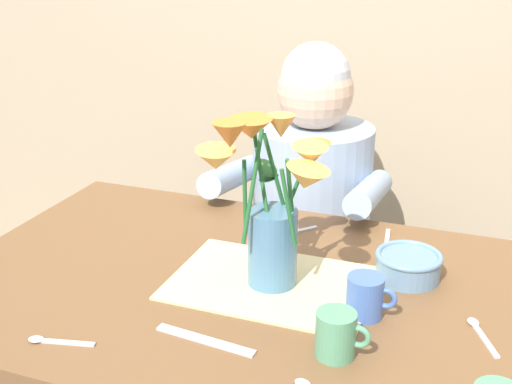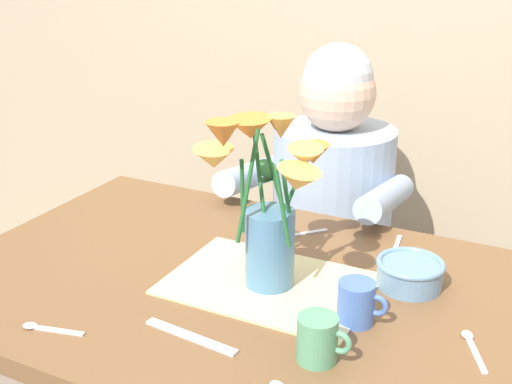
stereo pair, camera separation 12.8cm
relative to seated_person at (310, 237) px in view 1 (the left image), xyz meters
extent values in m
cube|color=brown|center=(0.02, -0.62, 0.16)|extent=(1.20, 0.80, 0.04)
cylinder|color=brown|center=(-0.52, -0.28, -0.21)|extent=(0.06, 0.06, 0.70)
cylinder|color=#4C4C56|center=(0.00, 0.00, -0.36)|extent=(0.30, 0.30, 0.40)
cylinder|color=#99ADC6|center=(0.00, 0.00, 0.09)|extent=(0.34, 0.34, 0.50)
sphere|color=#DBB293|center=(0.00, 0.00, 0.44)|extent=(0.21, 0.21, 0.21)
sphere|color=silver|center=(0.00, 0.00, 0.48)|extent=(0.19, 0.19, 0.19)
cylinder|color=#99ADC6|center=(-0.19, -0.14, 0.22)|extent=(0.07, 0.33, 0.12)
cylinder|color=#99ADC6|center=(0.19, -0.14, 0.22)|extent=(0.07, 0.33, 0.12)
cube|color=beige|center=(0.09, -0.60, 0.18)|extent=(0.40, 0.28, 0.00)
cylinder|color=teal|center=(0.09, -0.60, 0.26)|extent=(0.10, 0.10, 0.16)
cylinder|color=#23602D|center=(0.12, -0.60, 0.38)|extent=(0.01, 0.07, 0.16)
cone|color=#EFA84C|center=(0.16, -0.61, 0.46)|extent=(0.09, 0.09, 0.04)
sphere|color=#E5D14C|center=(0.16, -0.61, 0.47)|extent=(0.02, 0.02, 0.02)
cylinder|color=#23602D|center=(0.12, -0.58, 0.37)|extent=(0.06, 0.02, 0.15)
cone|color=orange|center=(0.15, -0.55, 0.45)|extent=(0.09, 0.09, 0.04)
sphere|color=#E5D14C|center=(0.15, -0.55, 0.45)|extent=(0.02, 0.02, 0.02)
cylinder|color=#23602D|center=(0.09, -0.58, 0.39)|extent=(0.05, 0.05, 0.20)
cone|color=#EFA84C|center=(0.08, -0.55, 0.49)|extent=(0.06, 0.06, 0.05)
sphere|color=#E5D14C|center=(0.08, -0.55, 0.50)|extent=(0.02, 0.02, 0.02)
cylinder|color=#23602D|center=(0.06, -0.59, 0.39)|extent=(0.06, 0.07, 0.19)
cone|color=orange|center=(0.04, -0.59, 0.49)|extent=(0.08, 0.09, 0.05)
sphere|color=#E5D14C|center=(0.04, -0.59, 0.50)|extent=(0.02, 0.02, 0.02)
cylinder|color=#23602D|center=(0.04, -0.62, 0.36)|extent=(0.01, 0.01, 0.15)
cone|color=#EFA84C|center=(-0.02, -0.63, 0.44)|extent=(0.11, 0.11, 0.05)
sphere|color=#E5D14C|center=(-0.02, -0.63, 0.44)|extent=(0.02, 0.02, 0.02)
cylinder|color=#23602D|center=(0.06, -0.65, 0.40)|extent=(0.03, 0.05, 0.21)
cone|color=orange|center=(0.04, -0.69, 0.51)|extent=(0.09, 0.09, 0.05)
sphere|color=#E5D14C|center=(0.04, -0.69, 0.51)|extent=(0.02, 0.02, 0.02)
cylinder|color=#23602D|center=(0.13, -0.64, 0.36)|extent=(0.04, 0.01, 0.15)
cone|color=#EFA84C|center=(0.17, -0.67, 0.44)|extent=(0.10, 0.09, 0.05)
sphere|color=#E5D14C|center=(0.17, -0.67, 0.44)|extent=(0.02, 0.02, 0.02)
ellipsoid|color=#23602D|center=(0.06, -0.55, 0.41)|extent=(0.08, 0.10, 0.02)
ellipsoid|color=#23602D|center=(0.06, -0.55, 0.38)|extent=(0.08, 0.10, 0.04)
cylinder|color=#6689A8|center=(0.34, -0.48, 0.20)|extent=(0.13, 0.13, 0.05)
torus|color=#6689A8|center=(0.34, -0.48, 0.23)|extent=(0.14, 0.14, 0.01)
cube|color=silver|center=(0.04, -0.83, 0.18)|extent=(0.19, 0.04, 0.00)
cylinder|color=#569970|center=(0.26, -0.79, 0.22)|extent=(0.07, 0.07, 0.08)
torus|color=#569970|center=(0.30, -0.79, 0.22)|extent=(0.04, 0.01, 0.04)
cylinder|color=#476BB7|center=(0.28, -0.65, 0.22)|extent=(0.07, 0.07, 0.08)
torus|color=#476BB7|center=(0.32, -0.65, 0.22)|extent=(0.04, 0.01, 0.04)
cube|color=silver|center=(0.06, -0.34, 0.18)|extent=(0.08, 0.08, 0.00)
ellipsoid|color=silver|center=(0.03, -0.38, 0.18)|extent=(0.03, 0.03, 0.01)
cube|color=silver|center=(0.50, -0.66, 0.18)|extent=(0.05, 0.10, 0.00)
ellipsoid|color=silver|center=(0.47, -0.61, 0.18)|extent=(0.03, 0.03, 0.01)
cube|color=silver|center=(-0.18, -0.92, 0.18)|extent=(0.10, 0.03, 0.00)
ellipsoid|color=silver|center=(-0.23, -0.93, 0.18)|extent=(0.03, 0.03, 0.01)
cube|color=silver|center=(0.27, -0.31, 0.18)|extent=(0.02, 0.10, 0.00)
ellipsoid|color=silver|center=(0.27, -0.37, 0.18)|extent=(0.02, 0.03, 0.01)
ellipsoid|color=silver|center=(0.24, -0.88, 0.18)|extent=(0.03, 0.03, 0.01)
camera|label=1|loc=(0.45, -1.68, 0.82)|focal=45.27mm
camera|label=2|loc=(0.57, -1.63, 0.82)|focal=45.27mm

